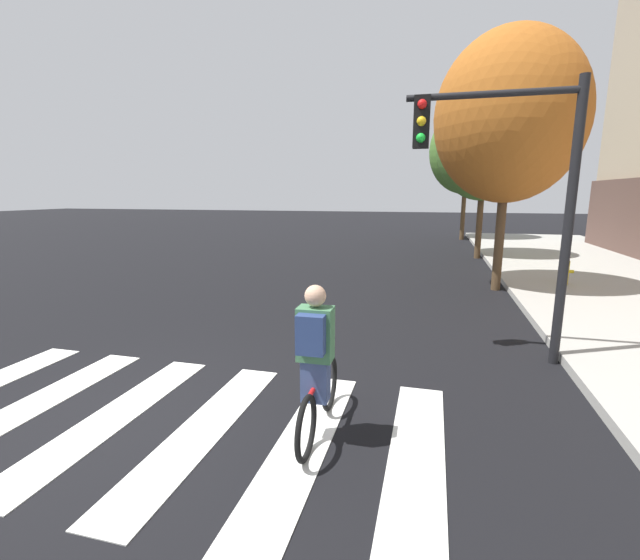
{
  "coord_description": "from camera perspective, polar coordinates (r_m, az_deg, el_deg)",
  "views": [
    {
      "loc": [
        3.48,
        -3.94,
        2.59
      ],
      "look_at": [
        1.7,
        2.89,
        1.17
      ],
      "focal_mm": 24.24,
      "sensor_mm": 36.0,
      "label": 1
    }
  ],
  "objects": [
    {
      "name": "fire_hydrant",
      "position": [
        13.55,
        29.62,
        1.11
      ],
      "size": [
        0.33,
        0.22,
        0.78
      ],
      "color": "gold",
      "rests_on": "sidewalk"
    },
    {
      "name": "traffic_light_near",
      "position": [
        7.13,
        23.97,
        12.58
      ],
      "size": [
        2.47,
        0.28,
        4.2
      ],
      "color": "black",
      "rests_on": "ground"
    },
    {
      "name": "cyclist",
      "position": [
        4.59,
        -0.5,
        -10.97
      ],
      "size": [
        0.36,
        1.71,
        1.69
      ],
      "color": "black",
      "rests_on": "ground"
    },
    {
      "name": "street_tree_near",
      "position": [
        12.66,
        23.72,
        19.04
      ],
      "size": [
        3.73,
        3.73,
        6.64
      ],
      "color": "#4C3823",
      "rests_on": "ground"
    },
    {
      "name": "crosswalk_stripes",
      "position": [
        5.56,
        -20.56,
        -17.1
      ],
      "size": [
        6.38,
        3.26,
        0.01
      ],
      "color": "silver",
      "rests_on": "ground"
    },
    {
      "name": "street_tree_far",
      "position": [
        26.13,
        18.84,
        15.8
      ],
      "size": [
        4.07,
        4.07,
        7.24
      ],
      "color": "#4C3823",
      "rests_on": "ground"
    },
    {
      "name": "street_tree_mid",
      "position": [
        18.69,
        20.94,
        16.24
      ],
      "size": [
        3.68,
        3.68,
        6.54
      ],
      "color": "#4C3823",
      "rests_on": "ground"
    },
    {
      "name": "ground_plane",
      "position": [
        5.86,
        -24.92,
        -16.0
      ],
      "size": [
        120.0,
        120.0,
        0.0
      ],
      "primitive_type": "plane",
      "color": "black"
    }
  ]
}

